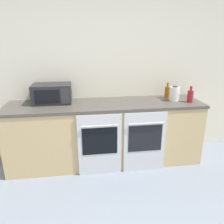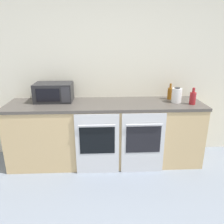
{
  "view_description": "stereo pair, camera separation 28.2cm",
  "coord_description": "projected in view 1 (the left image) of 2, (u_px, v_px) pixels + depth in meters",
  "views": [
    {
      "loc": [
        -0.33,
        -1.0,
        1.78
      ],
      "look_at": [
        0.09,
        1.95,
        0.78
      ],
      "focal_mm": 35.0,
      "sensor_mm": 36.0,
      "label": 1
    },
    {
      "loc": [
        -0.05,
        -1.02,
        1.78
      ],
      "look_at": [
        0.09,
        1.95,
        0.78
      ],
      "focal_mm": 35.0,
      "sensor_mm": 36.0,
      "label": 2
    }
  ],
  "objects": [
    {
      "name": "wall_back",
      "position": [
        102.0,
        72.0,
        3.3
      ],
      "size": [
        10.0,
        0.06,
        2.6
      ],
      "color": "silver",
      "rests_on": "ground_plane"
    },
    {
      "name": "kettle",
      "position": [
        174.0,
        94.0,
        3.18
      ],
      "size": [
        0.14,
        0.14,
        0.22
      ],
      "color": "white",
      "rests_on": "counter_back"
    },
    {
      "name": "microwave",
      "position": [
        52.0,
        94.0,
        3.07
      ],
      "size": [
        0.53,
        0.35,
        0.27
      ],
      "color": "#232326",
      "rests_on": "counter_back"
    },
    {
      "name": "counter_back",
      "position": [
        106.0,
        133.0,
        3.23
      ],
      "size": [
        2.78,
        0.68,
        0.91
      ],
      "color": "tan",
      "rests_on": "ground_plane"
    },
    {
      "name": "oven_right",
      "position": [
        145.0,
        142.0,
        2.98
      ],
      "size": [
        0.58,
        0.06,
        0.87
      ],
      "color": "silver",
      "rests_on": "ground_plane"
    },
    {
      "name": "oven_left",
      "position": [
        100.0,
        145.0,
        2.9
      ],
      "size": [
        0.58,
        0.06,
        0.87
      ],
      "color": "silver",
      "rests_on": "ground_plane"
    },
    {
      "name": "bottle_red",
      "position": [
        190.0,
        96.0,
        3.11
      ],
      "size": [
        0.08,
        0.08,
        0.23
      ],
      "color": "maroon",
      "rests_on": "counter_back"
    },
    {
      "name": "bottle_amber",
      "position": [
        167.0,
        92.0,
        3.34
      ],
      "size": [
        0.07,
        0.07,
        0.24
      ],
      "color": "#8C5114",
      "rests_on": "counter_back"
    }
  ]
}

